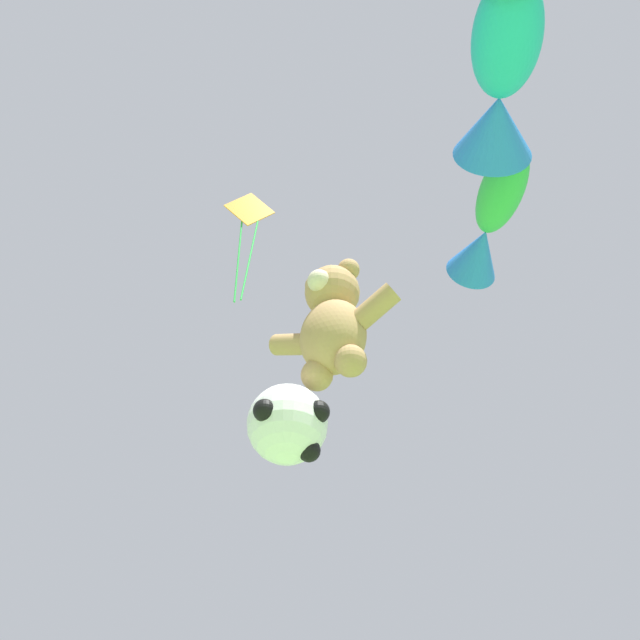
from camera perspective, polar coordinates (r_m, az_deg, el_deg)
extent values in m
ellipsoid|color=tan|center=(9.52, 1.05, -1.35)|extent=(0.94, 0.80, 1.14)
sphere|color=tan|center=(10.11, 0.99, 2.21)|extent=(0.79, 0.79, 0.79)
sphere|color=beige|center=(9.88, -0.07, 3.13)|extent=(0.33, 0.33, 0.33)
sphere|color=tan|center=(10.44, -0.33, 2.77)|extent=(0.32, 0.32, 0.32)
cylinder|color=tan|center=(9.95, -2.26, -1.96)|extent=(0.68, 0.30, 0.53)
sphere|color=tan|center=(9.28, -0.24, -4.44)|extent=(0.43, 0.43, 0.43)
sphere|color=tan|center=(10.24, 2.30, 4.04)|extent=(0.32, 0.32, 0.32)
cylinder|color=tan|center=(9.41, 4.52, 1.10)|extent=(0.68, 0.30, 0.53)
sphere|color=tan|center=(9.07, 2.46, -3.29)|extent=(0.43, 0.43, 0.43)
sphere|color=white|center=(8.87, -2.63, -8.33)|extent=(1.01, 1.01, 1.01)
sphere|color=black|center=(8.65, -0.12, -7.35)|extent=(0.28, 0.28, 0.28)
sphere|color=black|center=(9.31, -1.95, -7.80)|extent=(0.28, 0.28, 0.28)
sphere|color=black|center=(8.53, -4.45, -7.24)|extent=(0.28, 0.28, 0.28)
sphere|color=black|center=(8.66, -0.88, -10.40)|extent=(0.28, 0.28, 0.28)
ellipsoid|color=green|center=(9.92, 14.34, 10.04)|extent=(1.38, 1.46, 0.50)
cone|color=blue|center=(10.55, 12.53, 5.32)|extent=(1.07, 1.07, 0.74)
sphere|color=black|center=(9.79, 15.02, 12.60)|extent=(0.13, 0.13, 0.13)
ellipsoid|color=#19ADB2|center=(8.42, 14.74, 21.02)|extent=(1.35, 1.58, 0.64)
cone|color=blue|center=(8.93, 13.87, 14.79)|extent=(1.20, 1.14, 0.95)
cube|color=orange|center=(12.93, -5.67, 8.82)|extent=(0.68, 0.65, 0.92)
cylinder|color=green|center=(11.99, -6.55, 4.85)|extent=(0.03, 0.08, 1.98)
cylinder|color=green|center=(11.83, -5.63, 4.97)|extent=(0.03, 0.25, 2.15)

